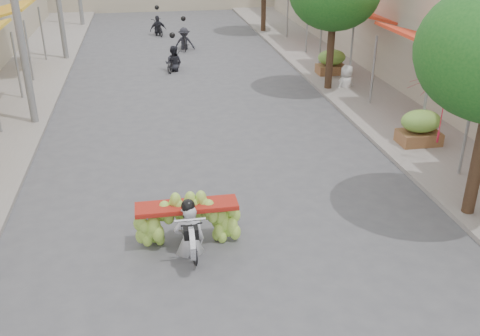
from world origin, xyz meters
The scene contains 10 objects.
sidewalk_left centered at (-7.00, 15.00, 0.06)m, with size 4.00×60.00×0.12m, color gray.
sidewalk_right centered at (7.00, 15.00, 0.06)m, with size 4.00×60.00×0.12m, color gray.
produce_crate_mid centered at (6.20, 8.00, 0.71)m, with size 1.20×0.88×1.16m.
produce_crate_far centered at (6.20, 16.00, 0.71)m, with size 1.20×0.88×1.16m.
banana_motorbike centered at (-1.03, 3.80, 0.71)m, with size 2.20×1.77×2.11m.
market_umbrella centered at (6.08, 6.72, 2.55)m, with size 2.39×2.39×1.89m.
pedestrian centered at (6.17, 14.04, 0.99)m, with size 0.98×0.79×1.74m.
bg_motorbike_a centered at (-0.42, 18.14, 0.77)m, with size 1.08×1.56×1.95m.
bg_motorbike_b centered at (0.40, 22.28, 0.83)m, with size 1.06×1.87×1.95m.
bg_motorbike_c centered at (-0.79, 26.27, 0.81)m, with size 1.06×1.65×1.95m.
Camera 1 is at (-1.63, -5.61, 6.25)m, focal length 40.00 mm.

